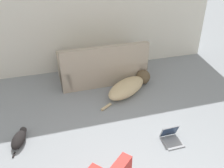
{
  "coord_description": "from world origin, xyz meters",
  "views": [
    {
      "loc": [
        -0.86,
        -1.38,
        2.81
      ],
      "look_at": [
        0.14,
        1.99,
        0.74
      ],
      "focal_mm": 40.0,
      "sensor_mm": 36.0,
      "label": 1
    }
  ],
  "objects": [
    {
      "name": "dog",
      "position": [
        0.75,
        2.77,
        0.16
      ],
      "size": [
        1.37,
        1.01,
        0.32
      ],
      "rotation": [
        0.0,
        0.0,
        0.58
      ],
      "color": "tan",
      "rests_on": "ground_plane"
    },
    {
      "name": "laptop_open",
      "position": [
        0.89,
        1.23,
        0.08
      ],
      "size": [
        0.29,
        0.33,
        0.24
      ],
      "rotation": [
        0.0,
        0.0,
        0.01
      ],
      "color": "gray",
      "rests_on": "ground_plane"
    },
    {
      "name": "cat",
      "position": [
        -1.43,
        1.87,
        0.07
      ],
      "size": [
        0.3,
        0.61,
        0.14
      ],
      "rotation": [
        0.0,
        0.0,
        1.3
      ],
      "color": "black",
      "rests_on": "ground_plane"
    },
    {
      "name": "wall_back",
      "position": [
        0.0,
        4.16,
        1.26
      ],
      "size": [
        6.54,
        0.06,
        2.52
      ],
      "color": "silver",
      "rests_on": "ground_plane"
    },
    {
      "name": "couch",
      "position": [
        0.34,
        3.51,
        0.29
      ],
      "size": [
        1.88,
        0.92,
        0.91
      ],
      "rotation": [
        0.0,
        0.0,
        3.15
      ],
      "color": "tan",
      "rests_on": "ground_plane"
    }
  ]
}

